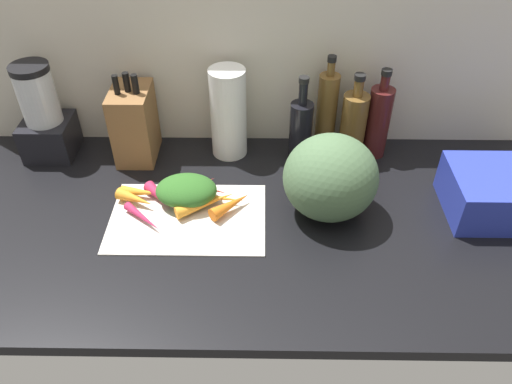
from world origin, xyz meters
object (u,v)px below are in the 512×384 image
(carrot_2, at_px, (141,192))
(carrot_5, at_px, (206,203))
(carrot_6, at_px, (231,205))
(bottle_3, at_px, (378,121))
(carrot_1, at_px, (143,218))
(cutting_board, at_px, (188,217))
(carrot_0, at_px, (213,197))
(carrot_4, at_px, (192,187))
(carrot_3, at_px, (135,199))
(winter_squash, at_px, (330,178))
(bottle_2, at_px, (353,125))
(knife_block, at_px, (134,123))
(dish_rack, at_px, (499,193))
(paper_towel_roll, at_px, (228,113))
(carrot_8, at_px, (204,188))
(blender_appliance, at_px, (44,117))
(carrot_7, at_px, (162,198))
(bottle_1, at_px, (327,112))
(bottle_0, at_px, (301,130))

(carrot_2, height_order, carrot_5, carrot_5)
(carrot_6, height_order, bottle_3, bottle_3)
(carrot_1, height_order, carrot_6, carrot_6)
(cutting_board, xyz_separation_m, carrot_2, (-0.13, 0.08, 0.02))
(carrot_0, relative_size, carrot_4, 1.21)
(carrot_3, relative_size, winter_squash, 0.45)
(bottle_2, bearing_deg, carrot_2, -160.15)
(knife_block, distance_m, dish_rack, 1.02)
(carrot_6, xyz_separation_m, knife_block, (-0.29, 0.26, 0.09))
(carrot_3, bearing_deg, carrot_5, -4.37)
(carrot_3, xyz_separation_m, paper_towel_roll, (0.24, 0.26, 0.11))
(carrot_4, xyz_separation_m, carrot_8, (0.03, -0.00, -0.00))
(carrot_4, xyz_separation_m, blender_appliance, (-0.45, 0.19, 0.10))
(blender_appliance, relative_size, paper_towel_roll, 1.06)
(knife_block, height_order, bottle_3, bottle_3)
(carrot_7, relative_size, paper_towel_roll, 0.48)
(bottle_1, height_order, bottle_3, bottle_1)
(carrot_6, distance_m, winter_squash, 0.27)
(carrot_1, relative_size, carrot_4, 0.92)
(carrot_2, xyz_separation_m, bottle_2, (0.59, 0.21, 0.08))
(cutting_board, distance_m, carrot_8, 0.11)
(paper_towel_roll, bearing_deg, winter_squash, -44.73)
(paper_towel_roll, bearing_deg, bottle_1, 4.95)
(knife_block, relative_size, bottle_3, 0.99)
(carrot_3, xyz_separation_m, bottle_3, (0.68, 0.26, 0.09))
(cutting_board, relative_size, paper_towel_roll, 1.48)
(winter_squash, bearing_deg, knife_block, 155.44)
(carrot_4, distance_m, winter_squash, 0.38)
(carrot_5, bearing_deg, paper_towel_roll, 79.79)
(cutting_board, distance_m, paper_towel_roll, 0.34)
(knife_block, height_order, bottle_2, knife_block)
(carrot_5, relative_size, carrot_8, 1.25)
(bottle_2, bearing_deg, carrot_3, -158.05)
(blender_appliance, bearing_deg, carrot_8, -21.76)
(carrot_1, bearing_deg, carrot_7, 62.68)
(carrot_1, bearing_deg, carrot_3, 115.50)
(bottle_2, bearing_deg, carrot_0, -150.05)
(carrot_4, bearing_deg, bottle_0, 29.47)
(carrot_3, xyz_separation_m, bottle_2, (0.60, 0.24, 0.08))
(carrot_0, xyz_separation_m, carrot_7, (-0.14, -0.01, 0.00))
(carrot_2, bearing_deg, carrot_4, 11.12)
(carrot_5, xyz_separation_m, paper_towel_roll, (0.05, 0.27, 0.11))
(paper_towel_roll, bearing_deg, knife_block, -175.82)
(winter_squash, bearing_deg, carrot_1, -173.68)
(bottle_0, bearing_deg, carrot_6, -127.86)
(cutting_board, relative_size, carrot_4, 2.75)
(dish_rack, bearing_deg, blender_appliance, 168.85)
(carrot_6, bearing_deg, carrot_7, 171.60)
(carrot_0, relative_size, carrot_6, 1.43)
(carrot_2, bearing_deg, carrot_1, -76.88)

